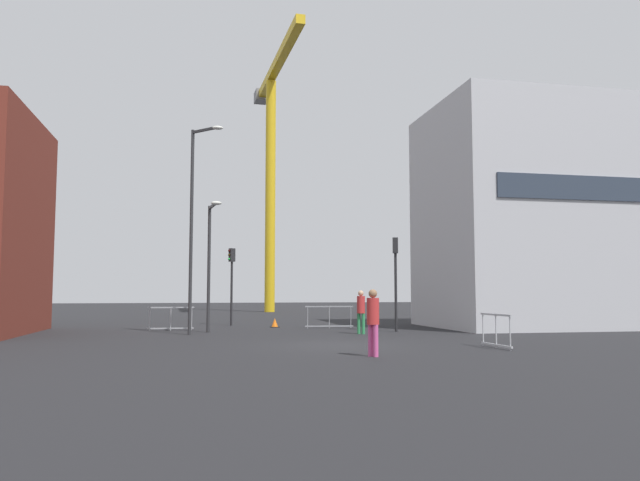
% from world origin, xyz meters
% --- Properties ---
extents(ground, '(160.00, 160.00, 0.00)m').
position_xyz_m(ground, '(0.00, 0.00, 0.00)').
color(ground, black).
extents(office_block, '(13.82, 8.06, 11.13)m').
position_xyz_m(office_block, '(13.90, 8.19, 5.56)').
color(office_block, '#B7B7BC').
rests_on(office_block, ground).
extents(construction_crane, '(1.89, 19.00, 21.74)m').
position_xyz_m(construction_crane, '(1.81, 33.32, 14.72)').
color(construction_crane, gold).
rests_on(construction_crane, ground).
extents(streetlamp_tall, '(1.29, 1.21, 8.60)m').
position_xyz_m(streetlamp_tall, '(-4.78, 5.80, 4.95)').
color(streetlamp_tall, '#2D2D30').
rests_on(streetlamp_tall, ground).
extents(streetlamp_short, '(0.52, 1.99, 5.57)m').
position_xyz_m(streetlamp_short, '(-4.08, 7.01, 3.44)').
color(streetlamp_short, '#2D2D30').
rests_on(streetlamp_short, ground).
extents(traffic_light_crosswalk, '(0.32, 0.39, 4.20)m').
position_xyz_m(traffic_light_crosswalk, '(4.09, 6.14, 2.81)').
color(traffic_light_crosswalk, '#232326').
rests_on(traffic_light_crosswalk, ground).
extents(traffic_light_corner, '(0.39, 0.34, 4.06)m').
position_xyz_m(traffic_light_corner, '(-2.82, 12.53, 2.72)').
color(traffic_light_corner, '#232326').
rests_on(traffic_light_corner, ground).
extents(pedestrian_walking, '(0.34, 0.34, 1.84)m').
position_xyz_m(pedestrian_walking, '(0.09, -3.78, 1.08)').
color(pedestrian_walking, '#D14C8C').
rests_on(pedestrian_walking, ground).
extents(pedestrian_waiting, '(0.34, 0.34, 1.82)m').
position_xyz_m(pedestrian_waiting, '(2.17, 5.01, 1.07)').
color(pedestrian_waiting, '#2D844C').
rests_on(pedestrian_waiting, ground).
extents(safety_barrier_mid_span, '(2.37, 0.21, 1.08)m').
position_xyz_m(safety_barrier_mid_span, '(1.75, 9.32, 0.56)').
color(safety_barrier_mid_span, gray).
rests_on(safety_barrier_mid_span, ground).
extents(safety_barrier_rear, '(0.13, 1.84, 1.08)m').
position_xyz_m(safety_barrier_rear, '(4.61, -2.13, 0.56)').
color(safety_barrier_rear, '#B2B5BA').
rests_on(safety_barrier_rear, ground).
extents(safety_barrier_right_run, '(2.09, 0.08, 1.08)m').
position_xyz_m(safety_barrier_right_run, '(-5.77, 8.99, 0.56)').
color(safety_barrier_right_run, '#9EA0A5').
rests_on(safety_barrier_right_run, ground).
extents(traffic_cone_orange, '(0.45, 0.45, 0.46)m').
position_xyz_m(traffic_cone_orange, '(-0.77, 10.57, 0.21)').
color(traffic_cone_orange, black).
rests_on(traffic_cone_orange, ground).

